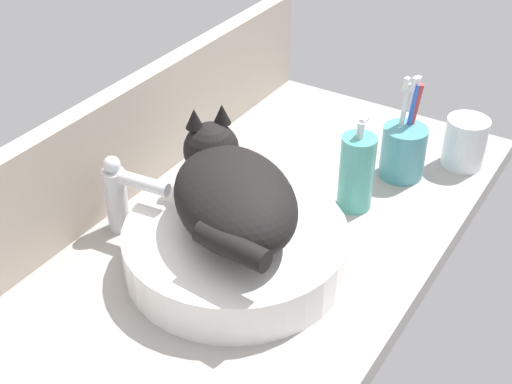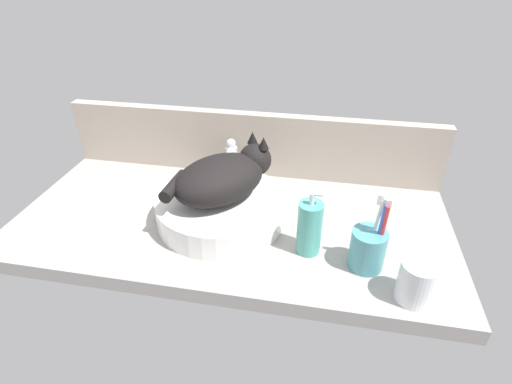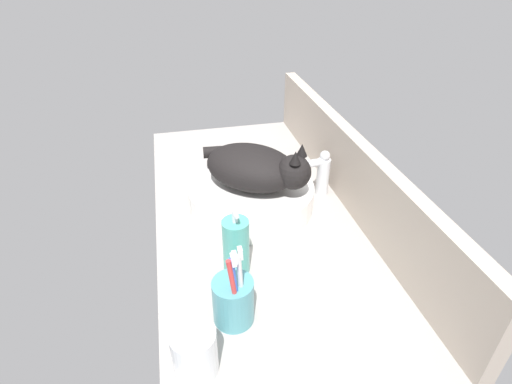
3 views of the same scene
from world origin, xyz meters
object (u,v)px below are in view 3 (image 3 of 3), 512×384
(water_glass, at_px, (195,354))
(toothbrush_cup, at_px, (234,300))
(faucet, at_px, (320,172))
(cat, at_px, (256,167))
(sink_basin, at_px, (251,196))
(soap_dispenser, at_px, (236,246))

(water_glass, bearing_deg, toothbrush_cup, 138.31)
(faucet, height_order, toothbrush_cup, toothbrush_cup)
(cat, height_order, water_glass, cat)
(sink_basin, distance_m, toothbrush_cup, 0.39)
(sink_basin, height_order, soap_dispenser, soap_dispenser)
(toothbrush_cup, bearing_deg, soap_dispenser, 167.54)
(cat, relative_size, faucet, 2.22)
(soap_dispenser, relative_size, toothbrush_cup, 0.90)
(faucet, xyz_separation_m, water_glass, (0.49, -0.40, -0.03))
(soap_dispenser, bearing_deg, faucet, 131.90)
(toothbrush_cup, xyz_separation_m, water_glass, (0.09, -0.08, -0.01))
(sink_basin, height_order, toothbrush_cup, toothbrush_cup)
(cat, height_order, soap_dispenser, cat)
(soap_dispenser, bearing_deg, cat, 157.27)
(toothbrush_cup, distance_m, water_glass, 0.13)
(cat, bearing_deg, sink_basin, -125.45)
(sink_basin, height_order, faucet, faucet)
(faucet, relative_size, soap_dispenser, 0.81)
(sink_basin, relative_size, water_glass, 3.60)
(faucet, bearing_deg, water_glass, -39.50)
(faucet, distance_m, water_glass, 0.63)
(toothbrush_cup, bearing_deg, sink_basin, 162.86)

